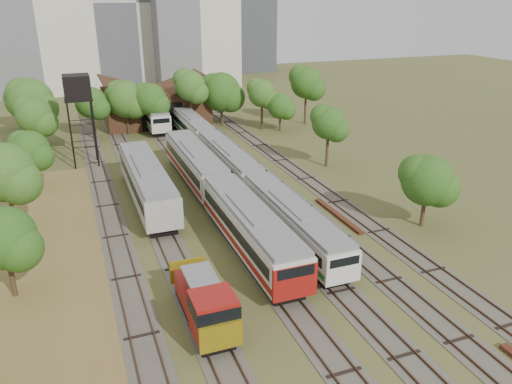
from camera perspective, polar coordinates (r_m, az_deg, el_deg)
name	(u,v)px	position (r m, az deg, el deg)	size (l,w,h in m)	color
ground	(339,324)	(33.45, 9.44, -14.61)	(240.00, 240.00, 0.00)	#475123
dry_grass_patch	(39,313)	(36.78, -23.59, -12.61)	(14.00, 60.00, 0.04)	brown
tracks	(216,191)	(53.56, -4.54, 0.14)	(24.60, 80.00, 0.19)	#4C473D
railcar_red_set	(219,192)	(47.66, -4.29, 0.00)	(3.18, 34.58, 3.94)	black
railcar_green_set	(228,161)	(57.29, -3.18, 3.51)	(2.77, 52.07, 3.43)	black
railcar_rear	(152,114)	(81.78, -11.79, 8.69)	(2.92, 16.08, 3.60)	black
shunter_locomotive	(206,306)	(31.91, -5.73, -12.81)	(2.60, 8.10, 3.40)	black
old_grey_coach	(147,182)	(50.84, -12.36, 1.09)	(3.25, 18.00, 4.03)	black
water_tower	(77,90)	(63.18, -19.77, 10.94)	(3.16, 3.16, 10.95)	black
rail_pile_far	(338,215)	(47.91, 9.36, -2.66)	(0.52, 8.25, 0.27)	#512717
maintenance_shed	(156,105)	(83.69, -11.41, 9.72)	(16.45, 11.55, 7.58)	#371914
tree_band_left	(8,166)	(50.86, -26.50, 2.63)	(8.29, 75.50, 8.15)	#382616
tree_band_far	(170,95)	(76.27, -9.83, 10.92)	(45.63, 10.08, 9.51)	#382616
tree_band_right	(345,136)	(58.06, 10.10, 6.27)	(5.66, 39.88, 7.43)	#382616
tower_centre	(130,2)	(124.02, -14.19, 20.30)	(20.00, 18.00, 36.00)	#BDB7AB
tower_far_right	(248,17)	(141.58, -0.94, 19.37)	(12.00, 12.00, 28.00)	#3F4246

